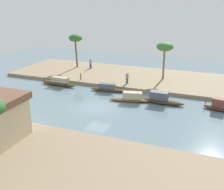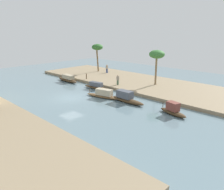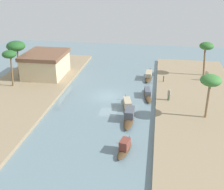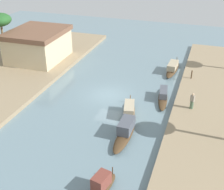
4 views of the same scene
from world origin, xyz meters
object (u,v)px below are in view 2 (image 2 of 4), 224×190
at_px(sampan_midstream, 104,94).
at_px(person_by_mooring, 118,81).
at_px(sampan_foreground, 173,110).
at_px(palm_tree_left_far, 97,48).
at_px(sampan_with_tall_canopy, 126,98).
at_px(sampan_open_hull, 97,86).
at_px(sampan_near_left_bank, 68,79).
at_px(mooring_post, 86,76).
at_px(person_on_near_bank, 107,69).
at_px(palm_tree_left_near, 157,55).

bearing_deg(sampan_midstream, person_by_mooring, -79.12).
height_order(sampan_foreground, sampan_midstream, sampan_foreground).
distance_m(sampan_midstream, person_by_mooring, 5.81).
bearing_deg(palm_tree_left_far, sampan_foreground, 155.82).
xyz_separation_m(sampan_midstream, sampan_with_tall_canopy, (-3.39, -0.62, 0.09)).
bearing_deg(sampan_open_hull, sampan_near_left_bank, -7.28).
height_order(sampan_near_left_bank, mooring_post, mooring_post).
bearing_deg(sampan_foreground, person_on_near_bank, -14.72).
relative_size(sampan_open_hull, person_by_mooring, 3.25).
bearing_deg(sampan_midstream, person_on_near_bank, -59.25).
relative_size(sampan_foreground, person_on_near_bank, 2.12).
distance_m(sampan_open_hull, palm_tree_left_far, 13.55).
height_order(palm_tree_left_near, palm_tree_left_far, palm_tree_left_far).
bearing_deg(palm_tree_left_near, sampan_foreground, 132.26).
bearing_deg(person_on_near_bank, sampan_near_left_bank, -7.72).
relative_size(sampan_open_hull, sampan_midstream, 0.99).
bearing_deg(sampan_foreground, mooring_post, 0.96).
distance_m(sampan_with_tall_canopy, palm_tree_left_far, 20.11).
height_order(mooring_post, palm_tree_left_near, palm_tree_left_near).
distance_m(sampan_foreground, sampan_with_tall_canopy, 6.21).
height_order(sampan_with_tall_canopy, sampan_near_left_bank, sampan_with_tall_canopy).
bearing_deg(sampan_near_left_bank, palm_tree_left_near, -148.18).
height_order(sampan_open_hull, sampan_near_left_bank, sampan_near_left_bank).
height_order(sampan_midstream, sampan_near_left_bank, sampan_near_left_bank).
xyz_separation_m(sampan_near_left_bank, palm_tree_left_near, (-12.98, -7.18, 4.48)).
distance_m(palm_tree_left_near, palm_tree_left_far, 15.03).
bearing_deg(sampan_near_left_bank, person_by_mooring, -158.33).
bearing_deg(sampan_midstream, palm_tree_left_near, -113.40).
xyz_separation_m(sampan_midstream, palm_tree_left_far, (13.17, -11.06, 4.71)).
xyz_separation_m(sampan_with_tall_canopy, mooring_post, (12.45, -4.01, 0.34)).
xyz_separation_m(person_by_mooring, mooring_post, (6.74, 0.66, -0.21)).
bearing_deg(palm_tree_left_near, person_on_near_bank, -8.22).
height_order(sampan_with_tall_canopy, person_on_near_bank, person_on_near_bank).
bearing_deg(person_by_mooring, sampan_open_hull, 178.38).
distance_m(sampan_foreground, sampan_open_hull, 13.59).
height_order(sampan_near_left_bank, palm_tree_left_far, palm_tree_left_far).
xyz_separation_m(person_by_mooring, palm_tree_left_far, (10.85, -5.77, 4.06)).
distance_m(sampan_with_tall_canopy, mooring_post, 13.09).
bearing_deg(sampan_midstream, sampan_foreground, 172.20).
xyz_separation_m(sampan_open_hull, palm_tree_left_near, (-5.67, -7.04, 4.56)).
relative_size(sampan_with_tall_canopy, mooring_post, 5.31).
xyz_separation_m(mooring_post, palm_tree_left_far, (4.11, -6.43, 4.27)).
distance_m(sampan_open_hull, sampan_with_tall_canopy, 7.51).
height_order(person_by_mooring, mooring_post, person_by_mooring).
bearing_deg(sampan_near_left_bank, sampan_open_hull, -176.00).
bearing_deg(sampan_open_hull, palm_tree_left_near, -137.26).
distance_m(sampan_foreground, person_on_near_bank, 22.81).
xyz_separation_m(palm_tree_left_near, palm_tree_left_far, (14.94, -1.61, 0.20)).
bearing_deg(sampan_near_left_bank, sampan_foreground, 178.93).
bearing_deg(sampan_open_hull, mooring_post, -31.70).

